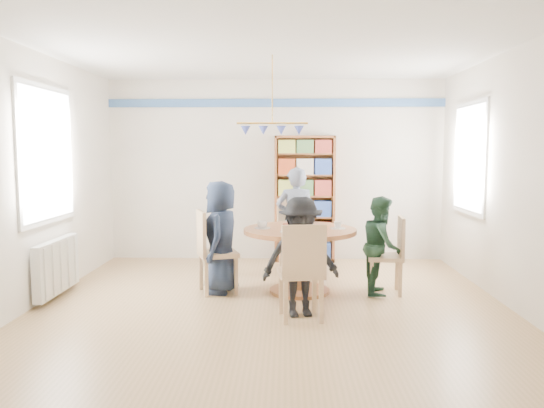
{
  "coord_description": "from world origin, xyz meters",
  "views": [
    {
      "loc": [
        0.15,
        -5.48,
        1.64
      ],
      "look_at": [
        0.0,
        0.4,
        1.05
      ],
      "focal_mm": 35.0,
      "sensor_mm": 36.0,
      "label": 1
    }
  ],
  "objects_px": {
    "chair_far": "(296,232)",
    "chair_near": "(302,268)",
    "dining_table": "(300,245)",
    "person_far": "(296,221)",
    "chair_left": "(211,248)",
    "bookshelf": "(305,200)",
    "chair_right": "(392,251)",
    "person_near": "(301,257)",
    "person_left": "(221,237)",
    "person_right": "(381,245)",
    "radiator": "(57,266)"
  },
  "relations": [
    {
      "from": "chair_far",
      "to": "chair_near",
      "type": "relative_size",
      "value": 1.05
    },
    {
      "from": "chair_right",
      "to": "chair_near",
      "type": "xyz_separation_m",
      "value": [
        -1.06,
        -1.04,
        0.03
      ]
    },
    {
      "from": "radiator",
      "to": "dining_table",
      "type": "relative_size",
      "value": 0.77
    },
    {
      "from": "person_left",
      "to": "person_far",
      "type": "xyz_separation_m",
      "value": [
        0.88,
        0.94,
        0.06
      ]
    },
    {
      "from": "dining_table",
      "to": "chair_near",
      "type": "bearing_deg",
      "value": -90.27
    },
    {
      "from": "radiator",
      "to": "dining_table",
      "type": "distance_m",
      "value": 2.75
    },
    {
      "from": "chair_left",
      "to": "person_near",
      "type": "relative_size",
      "value": 0.81
    },
    {
      "from": "chair_right",
      "to": "person_left",
      "type": "xyz_separation_m",
      "value": [
        -1.97,
        -0.01,
        0.16
      ]
    },
    {
      "from": "chair_right",
      "to": "bookshelf",
      "type": "relative_size",
      "value": 0.48
    },
    {
      "from": "person_right",
      "to": "person_left",
      "type": "bearing_deg",
      "value": 99.94
    },
    {
      "from": "dining_table",
      "to": "bookshelf",
      "type": "distance_m",
      "value": 1.82
    },
    {
      "from": "person_right",
      "to": "person_far",
      "type": "bearing_deg",
      "value": 55.71
    },
    {
      "from": "chair_far",
      "to": "person_left",
      "type": "relative_size",
      "value": 0.77
    },
    {
      "from": "chair_far",
      "to": "bookshelf",
      "type": "relative_size",
      "value": 0.54
    },
    {
      "from": "person_left",
      "to": "person_near",
      "type": "relative_size",
      "value": 1.09
    },
    {
      "from": "chair_far",
      "to": "person_far",
      "type": "xyz_separation_m",
      "value": [
        -0.0,
        -0.13,
        0.16
      ]
    },
    {
      "from": "chair_near",
      "to": "bookshelf",
      "type": "height_order",
      "value": "bookshelf"
    },
    {
      "from": "dining_table",
      "to": "bookshelf",
      "type": "bearing_deg",
      "value": 86.27
    },
    {
      "from": "person_left",
      "to": "chair_left",
      "type": "bearing_deg",
      "value": -77.18
    },
    {
      "from": "radiator",
      "to": "bookshelf",
      "type": "relative_size",
      "value": 0.54
    },
    {
      "from": "radiator",
      "to": "chair_near",
      "type": "bearing_deg",
      "value": -16.04
    },
    {
      "from": "chair_right",
      "to": "chair_far",
      "type": "xyz_separation_m",
      "value": [
        -1.08,
        1.06,
        0.06
      ]
    },
    {
      "from": "radiator",
      "to": "person_far",
      "type": "bearing_deg",
      "value": 23.61
    },
    {
      "from": "chair_right",
      "to": "chair_far",
      "type": "height_order",
      "value": "chair_far"
    },
    {
      "from": "dining_table",
      "to": "chair_left",
      "type": "distance_m",
      "value": 1.03
    },
    {
      "from": "chair_far",
      "to": "chair_near",
      "type": "xyz_separation_m",
      "value": [
        0.02,
        -2.09,
        -0.02
      ]
    },
    {
      "from": "chair_far",
      "to": "person_near",
      "type": "height_order",
      "value": "person_near"
    },
    {
      "from": "dining_table",
      "to": "person_right",
      "type": "distance_m",
      "value": 0.94
    },
    {
      "from": "dining_table",
      "to": "person_left",
      "type": "distance_m",
      "value": 0.92
    },
    {
      "from": "person_right",
      "to": "person_near",
      "type": "distance_m",
      "value": 1.28
    },
    {
      "from": "person_near",
      "to": "chair_left",
      "type": "bearing_deg",
      "value": 127.95
    },
    {
      "from": "chair_right",
      "to": "person_far",
      "type": "height_order",
      "value": "person_far"
    },
    {
      "from": "bookshelf",
      "to": "chair_right",
      "type": "bearing_deg",
      "value": -62.3
    },
    {
      "from": "person_left",
      "to": "chair_near",
      "type": "bearing_deg",
      "value": 44.34
    },
    {
      "from": "person_left",
      "to": "bookshelf",
      "type": "height_order",
      "value": "bookshelf"
    },
    {
      "from": "dining_table",
      "to": "chair_far",
      "type": "distance_m",
      "value": 1.05
    },
    {
      "from": "person_left",
      "to": "person_far",
      "type": "relative_size",
      "value": 0.91
    },
    {
      "from": "dining_table",
      "to": "person_far",
      "type": "relative_size",
      "value": 0.91
    },
    {
      "from": "person_right",
      "to": "chair_left",
      "type": "bearing_deg",
      "value": 100.51
    },
    {
      "from": "dining_table",
      "to": "chair_far",
      "type": "xyz_separation_m",
      "value": [
        -0.03,
        1.05,
        -0.01
      ]
    },
    {
      "from": "chair_left",
      "to": "chair_far",
      "type": "height_order",
      "value": "chair_far"
    },
    {
      "from": "radiator",
      "to": "bookshelf",
      "type": "height_order",
      "value": "bookshelf"
    },
    {
      "from": "dining_table",
      "to": "chair_near",
      "type": "xyz_separation_m",
      "value": [
        -0.0,
        -1.05,
        -0.03
      ]
    },
    {
      "from": "person_left",
      "to": "person_right",
      "type": "distance_m",
      "value": 1.85
    },
    {
      "from": "chair_right",
      "to": "chair_far",
      "type": "relative_size",
      "value": 0.9
    },
    {
      "from": "chair_left",
      "to": "chair_right",
      "type": "distance_m",
      "value": 2.08
    },
    {
      "from": "person_left",
      "to": "person_far",
      "type": "distance_m",
      "value": 1.29
    },
    {
      "from": "chair_near",
      "to": "person_left",
      "type": "xyz_separation_m",
      "value": [
        -0.91,
        1.03,
        0.12
      ]
    },
    {
      "from": "chair_right",
      "to": "person_near",
      "type": "relative_size",
      "value": 0.75
    },
    {
      "from": "chair_far",
      "to": "dining_table",
      "type": "bearing_deg",
      "value": -88.58
    }
  ]
}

